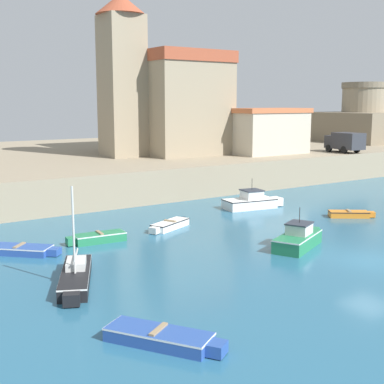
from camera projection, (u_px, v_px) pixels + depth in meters
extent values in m
plane|color=#28607F|center=(369.00, 261.00, 28.35)|extent=(200.00, 200.00, 0.00)
cube|color=gray|center=(78.00, 164.00, 60.90)|extent=(120.00, 40.00, 2.82)
cube|color=white|center=(249.00, 204.00, 42.43)|extent=(4.32, 2.51, 0.75)
cube|color=white|center=(276.00, 201.00, 43.44)|extent=(1.00, 1.16, 0.64)
cube|color=black|center=(250.00, 199.00, 42.38)|extent=(4.37, 2.54, 0.07)
cube|color=silver|center=(252.00, 195.00, 42.40)|extent=(1.64, 1.62, 0.65)
cube|color=#2D333D|center=(252.00, 190.00, 42.34)|extent=(1.77, 1.73, 0.08)
cylinder|color=black|center=(252.00, 184.00, 42.26)|extent=(0.04, 0.04, 0.90)
cube|color=#237A4C|center=(100.00, 238.00, 32.23)|extent=(3.13, 1.41, 0.54)
cube|color=#237A4C|center=(71.00, 241.00, 31.39)|extent=(0.57, 0.67, 0.46)
cube|color=white|center=(100.00, 234.00, 32.19)|extent=(3.16, 1.43, 0.07)
cube|color=#997F5B|center=(100.00, 233.00, 32.17)|extent=(0.29, 0.98, 0.08)
cube|color=#237A4C|center=(298.00, 241.00, 30.88)|extent=(4.31, 3.16, 0.79)
cube|color=#237A4C|center=(311.00, 233.00, 32.88)|extent=(1.04, 1.11, 0.67)
cube|color=white|center=(298.00, 235.00, 30.82)|extent=(4.35, 3.20, 0.07)
cube|color=silver|center=(299.00, 229.00, 30.94)|extent=(1.78, 1.69, 0.59)
cube|color=#2D333D|center=(299.00, 223.00, 30.88)|extent=(1.93, 1.82, 0.08)
cylinder|color=black|center=(300.00, 215.00, 30.80)|extent=(0.04, 0.04, 0.90)
cube|color=orange|center=(349.00, 214.00, 39.18)|extent=(2.89, 2.50, 0.45)
cube|color=orange|center=(371.00, 214.00, 39.13)|extent=(0.72, 0.75, 0.38)
cube|color=black|center=(349.00, 212.00, 39.15)|extent=(2.92, 2.53, 0.07)
cube|color=#997F5B|center=(349.00, 211.00, 39.14)|extent=(0.69, 0.84, 0.08)
cube|color=black|center=(76.00, 277.00, 24.88)|extent=(3.38, 5.26, 0.61)
cube|color=black|center=(72.00, 299.00, 22.06)|extent=(0.88, 0.81, 0.52)
cube|color=white|center=(76.00, 271.00, 24.84)|extent=(3.41, 5.31, 0.07)
cylinder|color=silver|center=(73.00, 230.00, 24.11)|extent=(0.10, 0.10, 4.04)
cylinder|color=silver|center=(76.00, 255.00, 25.37)|extent=(1.08, 2.16, 0.08)
cube|color=silver|center=(76.00, 263.00, 25.31)|extent=(1.47, 1.79, 0.36)
cube|color=#284C9E|center=(20.00, 250.00, 29.74)|extent=(3.45, 3.40, 0.44)
cube|color=#284C9E|center=(54.00, 252.00, 29.39)|extent=(0.95, 0.95, 0.38)
cube|color=white|center=(19.00, 247.00, 29.71)|extent=(3.48, 3.44, 0.07)
cube|color=#997F5B|center=(19.00, 245.00, 29.70)|extent=(0.94, 0.96, 0.08)
cube|color=#284C9E|center=(159.00, 337.00, 18.64)|extent=(3.11, 3.87, 0.50)
cube|color=#284C9E|center=(217.00, 348.00, 17.78)|extent=(0.91, 0.87, 0.42)
cube|color=white|center=(159.00, 331.00, 18.60)|extent=(3.14, 3.91, 0.07)
cube|color=#997F5B|center=(159.00, 329.00, 18.59)|extent=(1.03, 0.75, 0.08)
cube|color=white|center=(170.00, 225.00, 35.68)|extent=(3.30, 2.26, 0.48)
cube|color=white|center=(154.00, 230.00, 34.16)|extent=(0.67, 0.72, 0.41)
cube|color=black|center=(170.00, 222.00, 35.65)|extent=(3.33, 2.28, 0.07)
cube|color=#997F5B|center=(170.00, 221.00, 35.64)|extent=(0.55, 0.90, 0.08)
cube|color=black|center=(184.00, 219.00, 37.10)|extent=(0.26, 0.26, 0.36)
cube|color=gray|center=(165.00, 109.00, 59.43)|extent=(8.74, 14.55, 9.52)
cube|color=#9E472D|center=(164.00, 59.00, 58.54)|extent=(8.91, 14.84, 1.20)
cube|color=gray|center=(122.00, 87.00, 53.80)|extent=(3.86, 3.86, 14.02)
cone|color=#9E472D|center=(120.00, 4.00, 52.47)|extent=(5.02, 5.02, 2.00)
cube|color=#796C57|center=(363.00, 127.00, 76.13)|extent=(12.42, 12.42, 4.09)
cylinder|color=gray|center=(364.00, 115.00, 75.85)|extent=(6.25, 6.25, 7.44)
cylinder|color=#796C57|center=(365.00, 85.00, 75.17)|extent=(6.56, 6.56, 0.80)
cube|color=#BCB29E|center=(269.00, 133.00, 57.45)|extent=(8.22, 4.36, 4.38)
cube|color=#C1663D|center=(269.00, 110.00, 57.04)|extent=(8.63, 4.58, 0.50)
cube|color=#333338|center=(348.00, 141.00, 58.57)|extent=(2.38, 3.37, 1.80)
cube|color=#333338|center=(335.00, 142.00, 60.37)|extent=(2.11, 1.47, 1.40)
cube|color=#334756|center=(332.00, 140.00, 60.73)|extent=(1.80, 0.28, 0.70)
cylinder|color=black|center=(329.00, 148.00, 59.95)|extent=(0.35, 0.82, 0.80)
cylinder|color=black|center=(341.00, 148.00, 60.86)|extent=(0.35, 0.82, 0.80)
cylinder|color=black|center=(344.00, 150.00, 57.92)|extent=(0.35, 0.82, 0.80)
cylinder|color=black|center=(357.00, 149.00, 58.83)|extent=(0.35, 0.82, 0.80)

